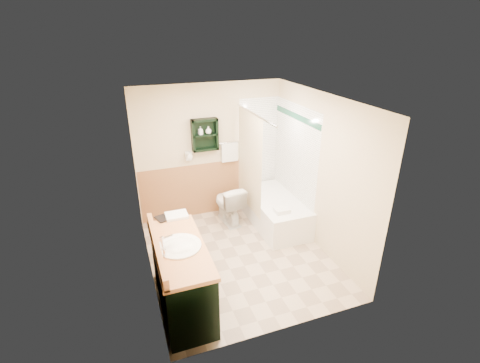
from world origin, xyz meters
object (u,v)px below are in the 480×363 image
object	(u,v)px
wall_shelf	(205,135)
vanity_book	(156,214)
soap_bottle_b	(208,131)
hair_dryer	(188,156)
vanity	(182,277)
toilet	(228,204)
bathtub	(275,211)
soap_bottle_a	(201,133)

from	to	relation	value
wall_shelf	vanity_book	distance (m)	1.88
vanity_book	soap_bottle_b	bearing A→B (deg)	33.64
wall_shelf	hair_dryer	world-z (taller)	wall_shelf
vanity	vanity_book	xyz separation A→B (m)	(-0.17, 0.68, 0.54)
toilet	soap_bottle_b	world-z (taller)	soap_bottle_b
wall_shelf	hair_dryer	distance (m)	0.46
bathtub	soap_bottle_a	size ratio (longest dim) A/B	10.84
vanity	soap_bottle_a	distance (m)	2.56
toilet	vanity_book	size ratio (longest dim) A/B	3.66
soap_bottle_a	vanity_book	bearing A→B (deg)	-124.30
vanity	vanity_book	world-z (taller)	vanity_book
vanity	bathtub	bearing A→B (deg)	36.37
vanity_book	wall_shelf	bearing A→B (deg)	35.31
soap_bottle_b	hair_dryer	bearing A→B (deg)	175.27
hair_dryer	vanity	world-z (taller)	hair_dryer
vanity_book	soap_bottle_a	size ratio (longest dim) A/B	1.43
vanity_book	soap_bottle_a	world-z (taller)	soap_bottle_a
vanity	toilet	xyz separation A→B (m)	(1.17, 1.77, -0.09)
hair_dryer	toilet	size ratio (longest dim) A/B	0.33
soap_bottle_a	soap_bottle_b	size ratio (longest dim) A/B	1.08
bathtub	soap_bottle_b	distance (m)	1.82
wall_shelf	vanity	size ratio (longest dim) A/B	0.39
soap_bottle_a	soap_bottle_b	bearing A→B (deg)	0.00
wall_shelf	vanity	world-z (taller)	wall_shelf
hair_dryer	soap_bottle_b	size ratio (longest dim) A/B	1.87
bathtub	soap_bottle_a	world-z (taller)	soap_bottle_a
hair_dryer	vanity	size ratio (longest dim) A/B	0.17
hair_dryer	soap_bottle_b	bearing A→B (deg)	-4.73
vanity	bathtub	distance (m)	2.39
toilet	bathtub	bearing A→B (deg)	147.43
vanity	bathtub	world-z (taller)	vanity
soap_bottle_b	toilet	bearing A→B (deg)	-58.93
vanity_book	soap_bottle_b	xyz separation A→B (m)	(1.12, 1.45, 0.63)
hair_dryer	bathtub	size ratio (longest dim) A/B	0.16
vanity	toilet	distance (m)	2.12
toilet	soap_bottle_b	xyz separation A→B (m)	(-0.22, 0.36, 1.26)
wall_shelf	toilet	world-z (taller)	wall_shelf
wall_shelf	soap_bottle_b	distance (m)	0.09
vanity	toilet	size ratio (longest dim) A/B	1.94
hair_dryer	soap_bottle_a	bearing A→B (deg)	-7.56
bathtub	hair_dryer	bearing A→B (deg)	150.68
vanity	vanity_book	bearing A→B (deg)	103.59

